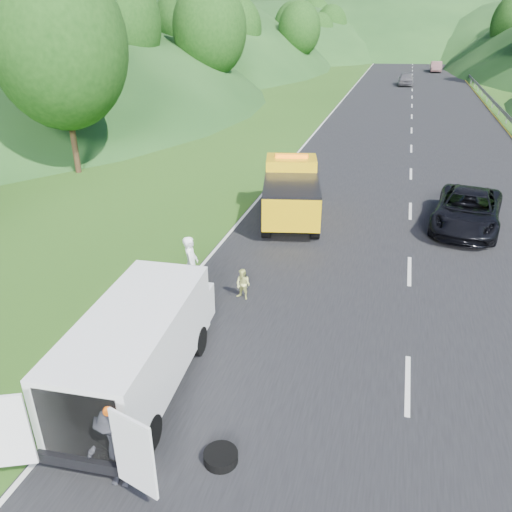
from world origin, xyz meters
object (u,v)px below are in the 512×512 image
(white_van, at_px, (139,345))
(worker, at_px, (122,483))
(woman, at_px, (193,291))
(spare_tire, at_px, (221,461))
(tow_truck, at_px, (291,191))
(passing_suv, at_px, (464,228))
(child, at_px, (243,299))
(suitcase, at_px, (151,278))

(white_van, distance_m, worker, 2.91)
(woman, bearing_deg, spare_tire, -171.51)
(tow_truck, relative_size, passing_suv, 1.15)
(white_van, relative_size, child, 6.27)
(tow_truck, xyz_separation_m, spare_tire, (1.48, -12.98, -1.22))
(spare_tire, xyz_separation_m, passing_suv, (5.59, 13.94, 0.00))
(worker, bearing_deg, passing_suv, 59.00)
(worker, relative_size, passing_suv, 0.33)
(suitcase, distance_m, spare_tire, 7.53)
(suitcase, bearing_deg, passing_suv, 38.10)
(woman, xyz_separation_m, passing_suv, (8.66, 7.90, 0.00))
(white_van, bearing_deg, woman, 93.78)
(woman, xyz_separation_m, child, (1.67, -0.03, 0.00))
(spare_tire, bearing_deg, worker, -148.68)
(tow_truck, relative_size, worker, 3.52)
(woman, distance_m, worker, 7.17)
(tow_truck, height_order, woman, tow_truck)
(suitcase, bearing_deg, woman, 0.06)
(spare_tire, height_order, passing_suv, passing_suv)
(child, height_order, passing_suv, passing_suv)
(worker, xyz_separation_m, spare_tire, (1.60, 0.97, 0.00))
(white_van, relative_size, woman, 3.33)
(spare_tire, relative_size, passing_suv, 0.13)
(white_van, height_order, spare_tire, white_van)
(tow_truck, relative_size, child, 6.28)
(white_van, height_order, suitcase, white_van)
(passing_suv, bearing_deg, tow_truck, -162.93)
(spare_tire, bearing_deg, white_van, 147.79)
(white_van, distance_m, woman, 4.70)
(child, distance_m, spare_tire, 6.17)
(tow_truck, distance_m, spare_tire, 13.12)
(worker, xyz_separation_m, passing_suv, (7.18, 14.92, 0.00))
(white_van, relative_size, suitcase, 11.30)
(white_van, xyz_separation_m, spare_tire, (2.44, -1.54, -1.20))
(suitcase, bearing_deg, spare_tire, -53.34)
(child, bearing_deg, tow_truck, 106.26)
(tow_truck, relative_size, woman, 3.34)
(child, xyz_separation_m, worker, (-0.19, -6.98, 0.00))
(tow_truck, xyz_separation_m, child, (0.07, -6.97, -1.22))
(tow_truck, height_order, worker, tow_truck)
(woman, xyz_separation_m, spare_tire, (3.08, -6.04, 0.00))
(tow_truck, xyz_separation_m, white_van, (-0.97, -11.44, -0.02))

